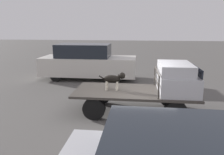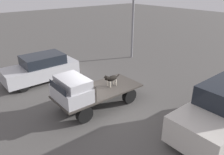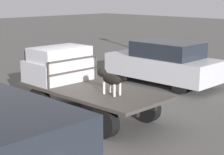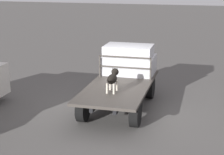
# 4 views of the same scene
# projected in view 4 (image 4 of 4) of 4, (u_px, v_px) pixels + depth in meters

# --- Properties ---
(ground_plane) EXTENTS (80.00, 80.00, 0.00)m
(ground_plane) POSITION_uv_depth(u_px,v_px,m) (119.00, 108.00, 11.71)
(ground_plane) COLOR #514F4C
(flatbed_truck) EXTENTS (4.12, 1.84, 0.79)m
(flatbed_truck) POSITION_uv_depth(u_px,v_px,m) (119.00, 91.00, 11.55)
(flatbed_truck) COLOR black
(flatbed_truck) RESTS_ON ground
(truck_cab) EXTENTS (1.22, 1.72, 0.98)m
(truck_cab) POSITION_uv_depth(u_px,v_px,m) (129.00, 60.00, 12.65)
(truck_cab) COLOR #B7B7BC
(truck_cab) RESTS_ON flatbed_truck
(truck_headboard) EXTENTS (0.04, 1.72, 0.72)m
(truck_headboard) POSITION_uv_depth(u_px,v_px,m) (125.00, 64.00, 12.04)
(truck_headboard) COLOR #3D3833
(truck_headboard) RESTS_ON flatbed_truck
(dog) EXTENTS (0.97, 0.26, 0.65)m
(dog) POSITION_uv_depth(u_px,v_px,m) (113.00, 78.00, 10.74)
(dog) COLOR beige
(dog) RESTS_ON flatbed_truck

